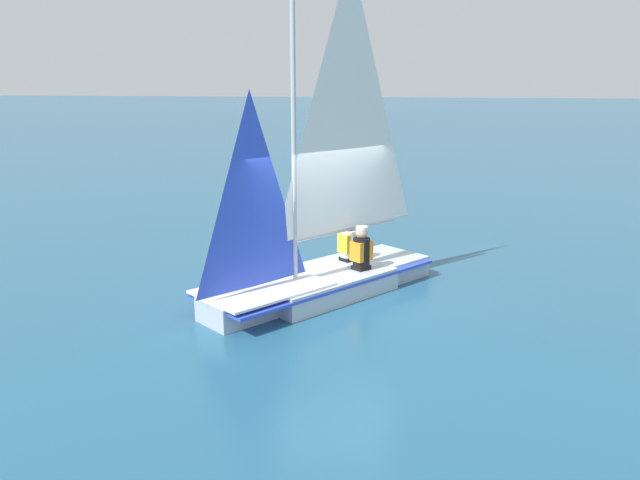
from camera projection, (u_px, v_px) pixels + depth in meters
name	position (u px, v px, depth m)	size (l,w,h in m)	color
ground_plane	(320.00, 294.00, 10.94)	(260.00, 260.00, 0.00)	#235675
sailboat_main	(322.00, 246.00, 10.77)	(3.81, 4.43, 5.77)	#B2BCCC
sailor_helm	(361.00, 256.00, 11.02)	(0.42, 0.43, 1.16)	black
sailor_crew	(349.00, 247.00, 11.58)	(0.42, 0.43, 1.16)	black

